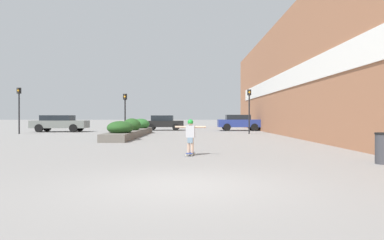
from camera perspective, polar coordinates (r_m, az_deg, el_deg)
ground_plane at (r=7.40m, az=-1.04°, el=-9.95°), size 300.00×300.00×0.00m
building_wall_right at (r=27.71m, az=14.33°, el=6.52°), size 0.67×45.27×8.50m
planter_box at (r=25.85m, az=-8.94°, el=-1.53°), size 1.50×13.14×1.22m
skateboard at (r=12.92m, az=-0.02°, el=-5.13°), size 0.32×0.70×0.10m
skateboarder at (r=12.87m, az=-0.02°, el=-1.91°), size 1.07×0.26×1.15m
car_leftmost at (r=36.75m, az=-4.13°, el=-0.37°), size 3.84×1.92×1.46m
car_center_left at (r=36.59m, az=20.42°, el=-0.36°), size 4.18×1.94×1.52m
car_center_right at (r=34.84m, az=-19.33°, el=-0.41°), size 4.75×2.02×1.46m
car_rightmost at (r=36.01m, az=7.42°, el=-0.32°), size 4.13×2.01×1.52m
traffic_light_left at (r=29.53m, az=-9.94°, el=2.08°), size 0.28×0.30×3.12m
traffic_light_right at (r=29.35m, az=8.95°, el=2.48°), size 0.28×0.30×3.45m
traffic_light_far_left at (r=31.80m, az=-24.64°, el=2.43°), size 0.28×0.30×3.57m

